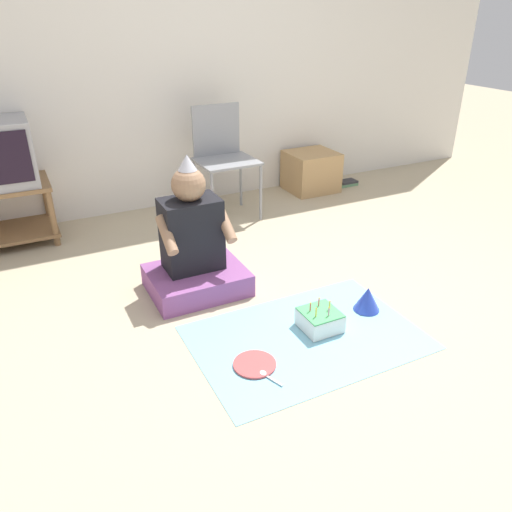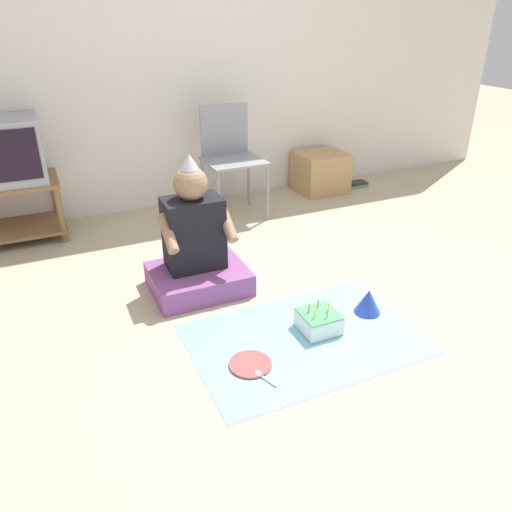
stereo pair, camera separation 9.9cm
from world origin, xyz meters
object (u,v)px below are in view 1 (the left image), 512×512
at_px(party_hat_blue, 367,299).
at_px(book_pile, 347,183).
at_px(person_seated, 194,250).
at_px(cardboard_box_stack, 311,171).
at_px(folding_chair, 222,152).
at_px(paper_plate, 255,364).
at_px(birthday_cake, 320,320).

bearing_deg(party_hat_blue, book_pile, 56.96).
distance_m(person_seated, party_hat_blue, 1.06).
bearing_deg(cardboard_box_stack, book_pile, -6.81).
distance_m(folding_chair, cardboard_box_stack, 1.05).
xyz_separation_m(folding_chair, person_seated, (-0.66, -1.08, -0.26)).
xyz_separation_m(cardboard_box_stack, paper_plate, (-1.64, -2.10, -0.17)).
relative_size(birthday_cake, paper_plate, 0.94).
xyz_separation_m(cardboard_box_stack, party_hat_blue, (-0.83, -1.94, -0.10)).
relative_size(book_pile, birthday_cake, 0.96).
height_order(person_seated, party_hat_blue, person_seated).
relative_size(folding_chair, book_pile, 4.56).
bearing_deg(person_seated, book_pile, 30.89).
distance_m(book_pile, paper_plate, 2.89).
height_order(folding_chair, cardboard_box_stack, folding_chair).
bearing_deg(birthday_cake, folding_chair, 83.45).
bearing_deg(book_pile, person_seated, -149.11).
distance_m(birthday_cake, party_hat_blue, 0.35).
bearing_deg(book_pile, folding_chair, -174.52).
relative_size(book_pile, party_hat_blue, 1.28).
height_order(person_seated, paper_plate, person_seated).
xyz_separation_m(folding_chair, cardboard_box_stack, (0.97, 0.18, -0.34)).
distance_m(folding_chair, party_hat_blue, 1.82).
height_order(book_pile, person_seated, person_seated).
height_order(cardboard_box_stack, person_seated, person_seated).
relative_size(folding_chair, person_seated, 1.05).
height_order(folding_chair, person_seated, folding_chair).
distance_m(book_pile, birthday_cake, 2.49).
bearing_deg(paper_plate, book_pile, 45.23).
height_order(book_pile, paper_plate, book_pile).
xyz_separation_m(folding_chair, paper_plate, (-0.66, -1.92, -0.52)).
distance_m(person_seated, birthday_cake, 0.87).
bearing_deg(party_hat_blue, cardboard_box_stack, 66.73).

